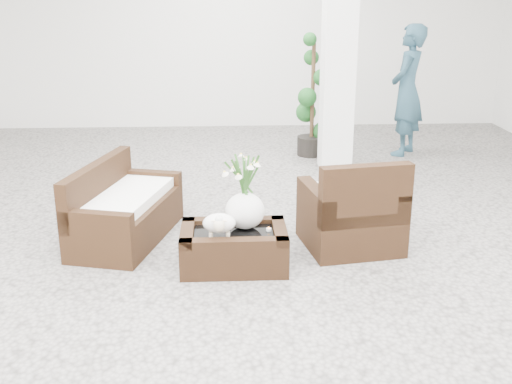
{
  "coord_description": "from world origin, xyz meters",
  "views": [
    {
      "loc": [
        -0.26,
        -5.17,
        2.29
      ],
      "look_at": [
        0.0,
        -0.1,
        0.62
      ],
      "focal_mm": 43.67,
      "sensor_mm": 36.0,
      "label": 1
    }
  ],
  "objects_px": {
    "armchair": "(351,202)",
    "coffee_table": "(234,249)",
    "loveseat": "(126,202)",
    "topiary": "(313,97)"
  },
  "relations": [
    {
      "from": "armchair",
      "to": "coffee_table",
      "type": "bearing_deg",
      "value": 10.58
    },
    {
      "from": "loveseat",
      "to": "topiary",
      "type": "xyz_separation_m",
      "value": [
        2.18,
        3.04,
        0.48
      ]
    },
    {
      "from": "armchair",
      "to": "loveseat",
      "type": "distance_m",
      "value": 2.11
    },
    {
      "from": "topiary",
      "to": "armchair",
      "type": "bearing_deg",
      "value": -91.62
    },
    {
      "from": "coffee_table",
      "to": "loveseat",
      "type": "height_order",
      "value": "loveseat"
    },
    {
      "from": "coffee_table",
      "to": "loveseat",
      "type": "xyz_separation_m",
      "value": [
        -1.0,
        0.68,
        0.21
      ]
    },
    {
      "from": "loveseat",
      "to": "topiary",
      "type": "distance_m",
      "value": 3.77
    },
    {
      "from": "coffee_table",
      "to": "topiary",
      "type": "distance_m",
      "value": 3.95
    },
    {
      "from": "armchair",
      "to": "loveseat",
      "type": "relative_size",
      "value": 0.63
    },
    {
      "from": "armchair",
      "to": "topiary",
      "type": "xyz_separation_m",
      "value": [
        0.09,
        3.32,
        0.41
      ]
    }
  ]
}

